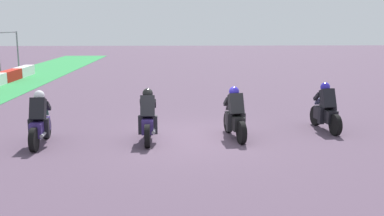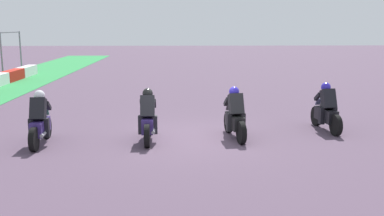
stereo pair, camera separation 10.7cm
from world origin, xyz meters
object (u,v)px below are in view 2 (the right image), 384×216
(rider_lane_d, at_px, (40,122))
(rider_lane_a, at_px, (326,111))
(rider_lane_b, at_px, (235,117))
(rider_lane_c, at_px, (148,120))

(rider_lane_d, bearing_deg, rider_lane_a, -83.41)
(rider_lane_b, xyz_separation_m, rider_lane_c, (-0.27, 2.52, 0.00))
(rider_lane_a, distance_m, rider_lane_d, 8.59)
(rider_lane_b, distance_m, rider_lane_d, 5.51)
(rider_lane_c, distance_m, rider_lane_d, 2.98)
(rider_lane_a, height_order, rider_lane_b, same)
(rider_lane_d, bearing_deg, rider_lane_c, -87.31)
(rider_lane_c, bearing_deg, rider_lane_a, -79.85)
(rider_lane_c, xyz_separation_m, rider_lane_d, (-0.28, 2.96, 0.00))
(rider_lane_a, height_order, rider_lane_c, same)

